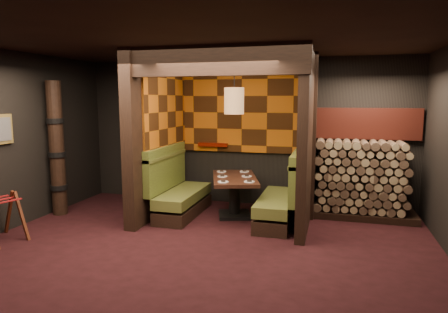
% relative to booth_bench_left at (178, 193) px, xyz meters
% --- Properties ---
extents(floor, '(6.50, 5.50, 0.02)m').
position_rel_booth_bench_left_xyz_m(floor, '(0.96, -1.65, -0.41)').
color(floor, black).
rests_on(floor, ground).
extents(ceiling, '(6.50, 5.50, 0.02)m').
position_rel_booth_bench_left_xyz_m(ceiling, '(0.96, -1.65, 2.46)').
color(ceiling, black).
rests_on(ceiling, ground).
extents(wall_back, '(6.50, 0.02, 2.85)m').
position_rel_booth_bench_left_xyz_m(wall_back, '(0.96, 1.11, 1.02)').
color(wall_back, black).
rests_on(wall_back, ground).
extents(wall_front, '(6.50, 0.02, 2.85)m').
position_rel_booth_bench_left_xyz_m(wall_front, '(0.96, -4.41, 1.02)').
color(wall_front, black).
rests_on(wall_front, ground).
extents(partition_left, '(0.20, 2.20, 2.85)m').
position_rel_booth_bench_left_xyz_m(partition_left, '(-0.39, -0.00, 1.02)').
color(partition_left, black).
rests_on(partition_left, floor).
extents(partition_right, '(0.15, 2.10, 2.85)m').
position_rel_booth_bench_left_xyz_m(partition_right, '(2.26, 0.05, 1.02)').
color(partition_right, black).
rests_on(partition_right, floor).
extents(header_beam, '(2.85, 0.18, 0.44)m').
position_rel_booth_bench_left_xyz_m(header_beam, '(0.94, -0.95, 2.23)').
color(header_beam, black).
rests_on(header_beam, partition_left).
extents(tapa_back_panel, '(2.40, 0.06, 1.55)m').
position_rel_booth_bench_left_xyz_m(tapa_back_panel, '(0.94, 1.06, 1.42)').
color(tapa_back_panel, '#B0560E').
rests_on(tapa_back_panel, wall_back).
extents(tapa_side_panel, '(0.04, 1.85, 1.45)m').
position_rel_booth_bench_left_xyz_m(tapa_side_panel, '(-0.27, 0.17, 1.45)').
color(tapa_side_panel, '#B0560E').
rests_on(tapa_side_panel, partition_left).
extents(lacquer_shelf, '(0.60, 0.12, 0.07)m').
position_rel_booth_bench_left_xyz_m(lacquer_shelf, '(0.36, 1.00, 0.78)').
color(lacquer_shelf, '#620F04').
rests_on(lacquer_shelf, wall_back).
extents(booth_bench_left, '(0.68, 1.60, 1.14)m').
position_rel_booth_bench_left_xyz_m(booth_bench_left, '(0.00, 0.00, 0.00)').
color(booth_bench_left, black).
rests_on(booth_bench_left, floor).
extents(booth_bench_right, '(0.68, 1.60, 1.14)m').
position_rel_booth_bench_left_xyz_m(booth_bench_right, '(1.89, 0.00, 0.00)').
color(booth_bench_right, black).
rests_on(booth_bench_right, floor).
extents(dining_table, '(1.12, 1.53, 0.72)m').
position_rel_booth_bench_left_xyz_m(dining_table, '(1.02, 0.15, 0.09)').
color(dining_table, black).
rests_on(dining_table, floor).
extents(place_settings, '(0.87, 1.21, 0.03)m').
position_rel_booth_bench_left_xyz_m(place_settings, '(1.02, 0.15, 0.33)').
color(place_settings, white).
rests_on(place_settings, dining_table).
extents(pendant_lamp, '(0.34, 0.34, 1.03)m').
position_rel_booth_bench_left_xyz_m(pendant_lamp, '(1.02, 0.10, 1.65)').
color(pendant_lamp, olive).
rests_on(pendant_lamp, ceiling).
extents(framed_picture, '(0.05, 0.36, 0.46)m').
position_rel_booth_bench_left_xyz_m(framed_picture, '(-2.25, -1.55, 1.22)').
color(framed_picture, olive).
rests_on(framed_picture, wall_left).
extents(luggage_rack, '(0.80, 0.67, 0.75)m').
position_rel_booth_bench_left_xyz_m(luggage_rack, '(-2.01, -1.97, -0.02)').
color(luggage_rack, '#491D0D').
rests_on(luggage_rack, floor).
extents(totem_column, '(0.31, 0.31, 2.40)m').
position_rel_booth_bench_left_xyz_m(totem_column, '(-2.09, -0.55, 0.79)').
color(totem_column, black).
rests_on(totem_column, floor).
extents(firewood_stack, '(1.73, 0.70, 1.36)m').
position_rel_booth_bench_left_xyz_m(firewood_stack, '(3.25, 0.70, 0.28)').
color(firewood_stack, black).
rests_on(firewood_stack, floor).
extents(mosaic_header, '(1.83, 0.10, 0.56)m').
position_rel_booth_bench_left_xyz_m(mosaic_header, '(3.25, 1.03, 1.24)').
color(mosaic_header, maroon).
rests_on(mosaic_header, wall_back).
extents(bay_front_post, '(0.08, 0.08, 2.85)m').
position_rel_booth_bench_left_xyz_m(bay_front_post, '(2.35, 0.31, 1.02)').
color(bay_front_post, black).
rests_on(bay_front_post, floor).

